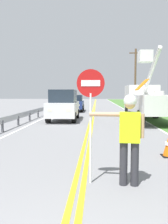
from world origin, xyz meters
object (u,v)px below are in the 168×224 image
object	(u,v)px
flagger_worker	(129,134)
utility_pole_mid	(135,76)
utility_bucket_truck	(148,100)
oncoming_sedan_second	(74,103)
oncoming_suv_nearest	(64,105)
stop_sign_paddle	(91,100)

from	to	relation	value
flagger_worker	utility_pole_mid	bearing A→B (deg)	80.60
utility_bucket_truck	oncoming_sedan_second	world-z (taller)	utility_bucket_truck
utility_bucket_truck	oncoming_sedan_second	distance (m)	10.07
oncoming_suv_nearest	oncoming_sedan_second	world-z (taller)	oncoming_suv_nearest
oncoming_suv_nearest	utility_pole_mid	world-z (taller)	utility_pole_mid
stop_sign_paddle	utility_pole_mid	distance (m)	30.22
flagger_worker	stop_sign_paddle	size ratio (longest dim) A/B	0.78
flagger_worker	utility_bucket_truck	distance (m)	11.59
oncoming_sedan_second	flagger_worker	bearing A→B (deg)	-81.31
stop_sign_paddle	utility_pole_mid	bearing A→B (deg)	79.14
oncoming_suv_nearest	oncoming_sedan_second	xyz separation A→B (m)	(-0.06, 8.19, -0.23)
flagger_worker	oncoming_suv_nearest	size ratio (longest dim) A/B	0.39
stop_sign_paddle	utility_pole_mid	world-z (taller)	utility_pole_mid
utility_bucket_truck	oncoming_sedan_second	xyz separation A→B (m)	(-5.76, 8.24, -0.56)
utility_pole_mid	stop_sign_paddle	bearing A→B (deg)	-100.86
oncoming_sedan_second	utility_pole_mid	bearing A→B (deg)	52.19
stop_sign_paddle	oncoming_suv_nearest	size ratio (longest dim) A/B	0.50
utility_bucket_truck	oncoming_sedan_second	size ratio (longest dim) A/B	1.67
stop_sign_paddle	utility_pole_mid	xyz separation A→B (m)	(5.67, 29.57, 2.60)
flagger_worker	utility_pole_mid	world-z (taller)	utility_pole_mid
oncoming_suv_nearest	flagger_worker	bearing A→B (deg)	-75.52
flagger_worker	stop_sign_paddle	distance (m)	1.02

